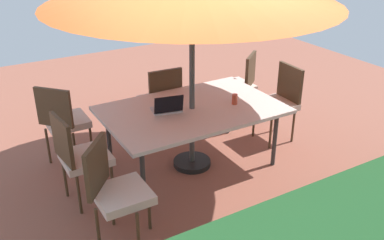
{
  "coord_description": "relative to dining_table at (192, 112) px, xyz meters",
  "views": [
    {
      "loc": [
        2.21,
        3.81,
        2.7
      ],
      "look_at": [
        0.0,
        0.0,
        0.59
      ],
      "focal_mm": 40.49,
      "sensor_mm": 36.0,
      "label": 1
    }
  ],
  "objects": [
    {
      "name": "chair_south",
      "position": [
        -0.03,
        -0.82,
        -0.14
      ],
      "size": [
        0.46,
        0.47,
        0.98
      ],
      "rotation": [
        0.0,
        0.0,
        -0.07
      ],
      "color": "beige",
      "rests_on": "ground_plane"
    },
    {
      "name": "cup",
      "position": [
        -0.48,
        0.14,
        0.1
      ],
      "size": [
        0.06,
        0.06,
        0.12
      ],
      "primitive_type": "cylinder",
      "color": "#CC4C33",
      "rests_on": "dining_table"
    },
    {
      "name": "laptop",
      "position": [
        0.28,
        -0.05,
        0.09
      ],
      "size": [
        0.36,
        0.31,
        0.21
      ],
      "rotation": [
        0.0,
        0.0,
        -0.2
      ],
      "color": "#B7B7BC",
      "rests_on": "dining_table"
    },
    {
      "name": "dining_table",
      "position": [
        0.0,
        0.0,
        0.0
      ],
      "size": [
        1.96,
        1.25,
        0.74
      ],
      "color": "silver",
      "rests_on": "ground_plane"
    },
    {
      "name": "chair_southwest",
      "position": [
        -1.21,
        -0.77,
        -0.14
      ],
      "size": [
        0.58,
        0.58,
        0.98
      ],
      "rotation": [
        0.0,
        0.0,
        0.69
      ],
      "color": "beige",
      "rests_on": "ground_plane"
    },
    {
      "name": "ground_plane",
      "position": [
        0.0,
        0.0,
        -0.7
      ],
      "size": [
        10.0,
        10.0,
        0.02
      ],
      "primitive_type": "cube",
      "color": "#935442"
    },
    {
      "name": "chair_northeast",
      "position": [
        1.22,
        0.78,
        -0.14
      ],
      "size": [
        0.59,
        0.58,
        0.98
      ],
      "rotation": [
        0.0,
        0.0,
        4.02
      ],
      "color": "beige",
      "rests_on": "ground_plane"
    },
    {
      "name": "chair_southeast",
      "position": [
        1.23,
        -0.84,
        -0.14
      ],
      "size": [
        0.59,
        0.59,
        0.98
      ],
      "rotation": [
        0.0,
        0.0,
        5.45
      ],
      "color": "beige",
      "rests_on": "ground_plane"
    },
    {
      "name": "chair_east",
      "position": [
        1.32,
        0.05,
        -0.14
      ],
      "size": [
        0.48,
        0.47,
        0.98
      ],
      "rotation": [
        0.0,
        0.0,
        4.82
      ],
      "color": "beige",
      "rests_on": "ground_plane"
    },
    {
      "name": "chair_west",
      "position": [
        -1.31,
        -0.03,
        -0.14
      ],
      "size": [
        0.47,
        0.46,
        0.98
      ],
      "rotation": [
        0.0,
        0.0,
        1.53
      ],
      "color": "beige",
      "rests_on": "ground_plane"
    }
  ]
}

